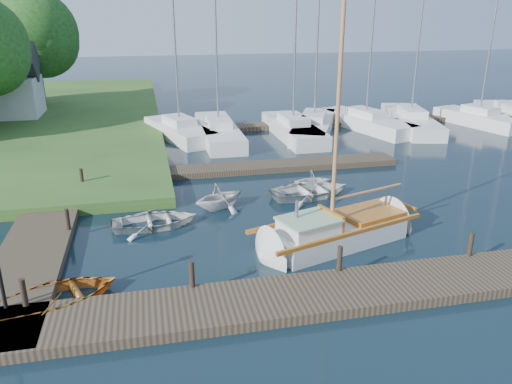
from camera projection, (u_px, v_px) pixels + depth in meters
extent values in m
plane|color=black|center=(256.00, 220.00, 19.71)|extent=(160.00, 160.00, 0.00)
cube|color=#31261E|center=(302.00, 297.00, 14.15)|extent=(18.00, 2.20, 0.30)
cube|color=#31261E|center=(49.00, 215.00, 19.85)|extent=(2.20, 18.00, 0.30)
cube|color=#31261E|center=(266.00, 167.00, 26.03)|extent=(14.00, 1.60, 0.30)
cube|color=#31261E|center=(342.00, 122.00, 36.38)|extent=(30.00, 1.60, 0.30)
cylinder|color=black|center=(24.00, 292.00, 13.35)|extent=(0.16, 0.16, 0.80)
cylinder|color=black|center=(192.00, 274.00, 14.27)|extent=(0.16, 0.16, 0.80)
cylinder|color=black|center=(340.00, 258.00, 15.19)|extent=(0.16, 0.16, 0.80)
cylinder|color=black|center=(471.00, 244.00, 16.11)|extent=(0.16, 0.16, 0.80)
cylinder|color=black|center=(67.00, 219.00, 18.04)|extent=(0.16, 0.16, 0.80)
cylinder|color=black|center=(82.00, 177.00, 22.62)|extent=(0.16, 0.16, 0.80)
cube|color=silver|center=(335.00, 237.00, 17.76)|extent=(5.37, 3.44, 0.90)
cone|color=silver|center=(397.00, 220.00, 19.21)|extent=(1.84, 2.26, 1.96)
cone|color=silver|center=(265.00, 256.00, 16.35)|extent=(1.55, 2.17, 1.96)
cube|color=#98530E|center=(320.00, 215.00, 18.34)|extent=(5.94, 2.02, 0.14)
cube|color=#98530E|center=(354.00, 233.00, 16.82)|extent=(5.94, 2.02, 0.14)
cube|color=#98530E|center=(405.00, 206.00, 19.20)|extent=(0.45, 1.08, 0.14)
cube|color=silver|center=(309.00, 226.00, 16.96)|extent=(2.14, 1.88, 0.44)
cube|color=#8CB48B|center=(309.00, 220.00, 16.87)|extent=(2.27, 2.01, 0.08)
cube|color=#98530E|center=(331.00, 219.00, 17.38)|extent=(0.54, 1.37, 0.60)
cylinder|color=slate|center=(297.00, 209.00, 16.86)|extent=(0.12, 0.12, 0.60)
cube|color=#98530E|center=(370.00, 214.00, 18.33)|extent=(2.55, 2.10, 0.20)
cylinder|color=olive|center=(338.00, 107.00, 16.07)|extent=(0.14, 0.14, 8.40)
cylinder|color=olive|center=(368.00, 192.00, 17.93)|extent=(3.08, 1.08, 0.10)
imported|color=#98530E|center=(56.00, 293.00, 13.95)|extent=(4.07, 3.52, 0.71)
imported|color=silver|center=(155.00, 218.00, 19.06)|extent=(3.41, 2.57, 0.67)
imported|color=silver|center=(219.00, 195.00, 20.76)|extent=(2.91, 2.76, 1.20)
imported|color=silver|center=(310.00, 188.00, 22.18)|extent=(3.87, 2.98, 0.74)
imported|color=silver|center=(314.00, 178.00, 23.14)|extent=(1.90, 1.66, 0.98)
cube|color=silver|center=(180.00, 131.00, 32.38)|extent=(4.42, 7.49, 0.90)
cube|color=silver|center=(179.00, 121.00, 32.14)|extent=(2.14, 2.83, 0.50)
cylinder|color=slate|center=(175.00, 51.00, 30.66)|extent=(0.12, 0.12, 9.18)
cube|color=silver|center=(218.00, 132.00, 32.30)|extent=(2.33, 9.23, 0.90)
cube|color=silver|center=(218.00, 121.00, 32.06)|extent=(1.44, 3.24, 0.50)
cylinder|color=slate|center=(216.00, 55.00, 30.66)|extent=(0.12, 0.12, 8.70)
cube|color=silver|center=(293.00, 130.00, 32.82)|extent=(2.28, 8.51, 0.90)
cube|color=silver|center=(293.00, 119.00, 32.58)|extent=(1.43, 2.98, 0.50)
cylinder|color=slate|center=(295.00, 45.00, 31.00)|extent=(0.12, 0.12, 9.79)
cube|color=silver|center=(314.00, 127.00, 33.68)|extent=(5.74, 8.98, 0.90)
cube|color=silver|center=(314.00, 116.00, 33.44)|extent=(2.58, 3.41, 0.50)
cylinder|color=slate|center=(318.00, 32.00, 31.59)|extent=(0.12, 0.12, 11.33)
cube|color=silver|center=(366.00, 123.00, 34.89)|extent=(4.35, 8.66, 0.90)
cube|color=silver|center=(366.00, 113.00, 34.65)|extent=(2.13, 3.20, 0.50)
cylinder|color=slate|center=(371.00, 45.00, 33.11)|extent=(0.12, 0.12, 9.52)
cube|color=silver|center=(410.00, 121.00, 35.47)|extent=(4.44, 9.78, 0.90)
cube|color=silver|center=(412.00, 111.00, 35.23)|extent=(2.17, 3.57, 0.50)
cylinder|color=slate|center=(420.00, 36.00, 33.49)|extent=(0.12, 0.12, 10.66)
cube|color=silver|center=(479.00, 119.00, 35.96)|extent=(3.82, 7.03, 0.90)
cube|color=silver|center=(480.00, 110.00, 35.72)|extent=(1.95, 2.62, 0.50)
cylinder|color=slate|center=(491.00, 42.00, 34.12)|extent=(0.12, 0.12, 9.85)
cube|color=silver|center=(510.00, 116.00, 36.98)|extent=(4.64, 9.50, 0.90)
cube|color=silver|center=(512.00, 107.00, 36.74)|extent=(2.23, 3.50, 0.50)
cube|color=beige|center=(3.00, 97.00, 36.37)|extent=(5.00, 4.00, 2.80)
cylinder|color=#332114|center=(41.00, 83.00, 40.30)|extent=(0.36, 0.36, 3.67)
sphere|color=#1B3C10|center=(34.00, 34.00, 39.02)|extent=(6.73, 6.73, 6.73)
sphere|color=#1B3C10|center=(41.00, 41.00, 39.02)|extent=(5.71, 5.71, 5.71)
sphere|color=#1B3C10|center=(28.00, 24.00, 39.06)|extent=(6.12, 6.12, 6.12)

